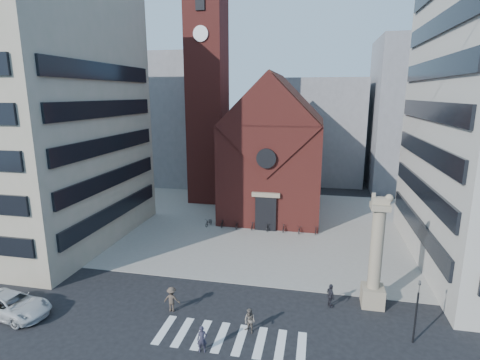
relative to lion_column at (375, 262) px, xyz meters
name	(u,v)px	position (x,y,z in m)	size (l,w,h in m)	color
ground	(233,312)	(-10.01, -3.00, -3.46)	(120.00, 120.00, 0.00)	black
piazza	(268,224)	(-10.01, 16.00, -3.43)	(46.00, 30.00, 0.05)	gray
zebra_crossing	(230,338)	(-9.46, -6.00, -3.45)	(10.20, 3.20, 0.01)	white
church	(275,152)	(-10.01, 22.04, 4.53)	(12.00, 16.65, 18.00)	maroon
campanile	(208,92)	(-20.01, 25.00, 12.28)	(5.50, 5.50, 31.20)	maroon
building_left	(27,118)	(-34.01, 7.00, 9.54)	(18.00, 20.00, 26.00)	tan
bg_block_left	(174,119)	(-30.01, 37.00, 7.54)	(16.00, 14.00, 22.00)	gray
bg_block_mid	(322,131)	(-4.01, 42.00, 5.54)	(14.00, 12.00, 18.00)	gray
bg_block_right	(424,116)	(11.99, 39.00, 8.54)	(16.00, 14.00, 24.00)	gray
lion_column	(375,262)	(0.00, 0.00, 0.00)	(1.63, 1.60, 8.68)	gray
traffic_light	(416,310)	(1.99, -4.00, -1.17)	(0.13, 0.16, 4.30)	black
white_car	(13,305)	(-25.22, -6.63, -2.68)	(2.59, 5.62, 1.56)	silver
pedestrian_0	(202,339)	(-10.85, -7.58, -2.61)	(0.62, 0.41, 1.70)	#292736
pedestrian_1	(250,321)	(-8.36, -5.09, -2.61)	(0.82, 0.64, 1.69)	#62584F
pedestrian_2	(331,296)	(-3.07, -0.87, -2.55)	(1.06, 0.44, 1.81)	#232229
pedestrian_3	(172,299)	(-14.34, -3.79, -2.53)	(1.20, 0.69, 1.86)	#483A30
scooter_0	(209,222)	(-16.85, 14.01, -2.96)	(0.60, 1.71, 0.90)	black
scooter_1	(223,223)	(-15.05, 14.01, -2.91)	(0.47, 1.66, 1.00)	black
scooter_2	(238,224)	(-13.25, 14.01, -2.96)	(0.60, 1.71, 0.90)	black
scooter_3	(253,225)	(-11.45, 14.01, -2.91)	(0.47, 1.66, 1.00)	black
scooter_4	(269,226)	(-9.65, 14.01, -2.96)	(0.60, 1.71, 0.90)	black
scooter_5	(284,227)	(-7.85, 14.01, -2.91)	(0.47, 1.66, 1.00)	black
scooter_6	(300,229)	(-6.06, 14.01, -2.96)	(0.60, 1.71, 0.90)	black
scooter_7	(316,229)	(-4.26, 14.01, -2.91)	(0.47, 1.66, 1.00)	black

